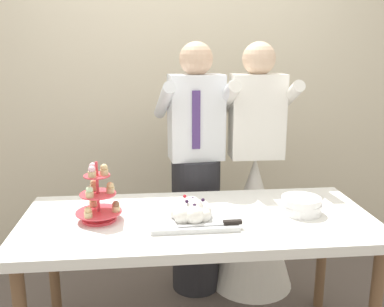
% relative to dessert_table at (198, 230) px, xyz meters
% --- Properties ---
extents(rear_wall, '(5.20, 0.10, 2.90)m').
position_rel_dessert_table_xyz_m(rear_wall, '(0.00, 1.39, 0.75)').
color(rear_wall, beige).
rests_on(rear_wall, ground_plane).
extents(dessert_table, '(1.80, 0.80, 0.78)m').
position_rel_dessert_table_xyz_m(dessert_table, '(0.00, 0.00, 0.00)').
color(dessert_table, white).
rests_on(dessert_table, ground_plane).
extents(cupcake_stand, '(0.23, 0.23, 0.31)m').
position_rel_dessert_table_xyz_m(cupcake_stand, '(-0.50, 0.01, 0.19)').
color(cupcake_stand, '#D83F4C').
rests_on(cupcake_stand, dessert_table).
extents(main_cake_tray, '(0.44, 0.31, 0.13)m').
position_rel_dessert_table_xyz_m(main_cake_tray, '(-0.04, -0.05, 0.12)').
color(main_cake_tray, silver).
rests_on(main_cake_tray, dessert_table).
extents(plate_stack, '(0.21, 0.21, 0.09)m').
position_rel_dessert_table_xyz_m(plate_stack, '(0.54, -0.00, 0.12)').
color(plate_stack, white).
rests_on(plate_stack, dessert_table).
extents(person_groom, '(0.50, 0.53, 1.66)m').
position_rel_dessert_table_xyz_m(person_groom, '(0.06, 0.64, 0.05)').
color(person_groom, '#232328').
rests_on(person_groom, ground_plane).
extents(person_bride, '(0.56, 0.56, 1.66)m').
position_rel_dessert_table_xyz_m(person_bride, '(0.45, 0.64, -0.12)').
color(person_bride, white).
rests_on(person_bride, ground_plane).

